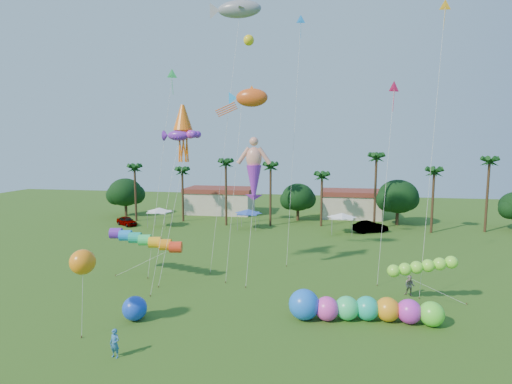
% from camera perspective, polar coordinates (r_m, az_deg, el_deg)
% --- Properties ---
extents(ground, '(160.00, 160.00, 0.00)m').
position_cam_1_polar(ground, '(26.23, -4.15, -22.66)').
color(ground, '#285116').
rests_on(ground, ground).
extents(tree_line, '(69.46, 8.91, 11.00)m').
position_cam_1_polar(tree_line, '(66.70, 8.16, -0.68)').
color(tree_line, '#3A2819').
rests_on(tree_line, ground).
extents(buildings_row, '(35.00, 7.00, 4.00)m').
position_cam_1_polar(buildings_row, '(73.46, 3.09, -1.72)').
color(buildings_row, beige).
rests_on(buildings_row, ground).
extents(tent_row, '(31.00, 4.00, 0.60)m').
position_cam_1_polar(tent_row, '(60.46, -1.23, -2.84)').
color(tent_row, white).
rests_on(tent_row, ground).
extents(car_a, '(4.46, 3.71, 1.44)m').
position_cam_1_polar(car_a, '(67.20, -17.97, -3.96)').
color(car_a, '#4C4C54').
rests_on(car_a, ground).
extents(car_b, '(5.35, 3.81, 1.68)m').
position_cam_1_polar(car_b, '(61.31, 16.02, -4.79)').
color(car_b, '#4C4C54').
rests_on(car_b, ground).
extents(spectator_a, '(0.71, 0.52, 1.79)m').
position_cam_1_polar(spectator_a, '(27.28, -19.53, -19.71)').
color(spectator_a, '#2F6AA7').
rests_on(spectator_a, ground).
extents(spectator_b, '(1.05, 0.96, 1.76)m').
position_cam_1_polar(spectator_b, '(37.44, 21.11, -12.38)').
color(spectator_b, gray).
rests_on(spectator_b, ground).
extents(caterpillar_inflatable, '(11.12, 2.85, 2.26)m').
position_cam_1_polar(caterpillar_inflatable, '(31.35, 14.44, -15.82)').
color(caterpillar_inflatable, '#F340C1').
rests_on(caterpillar_inflatable, ground).
extents(blue_ball, '(1.79, 1.79, 1.79)m').
position_cam_1_polar(blue_ball, '(31.87, -16.94, -15.62)').
color(blue_ball, blue).
rests_on(blue_ball, ground).
extents(rainbow_tube, '(8.53, 1.11, 3.89)m').
position_cam_1_polar(rainbow_tube, '(39.15, -14.12, -7.52)').
color(rainbow_tube, '#F7391B').
rests_on(rainbow_tube, ground).
extents(green_worm, '(8.64, 3.24, 3.33)m').
position_cam_1_polar(green_worm, '(34.73, 19.07, -10.60)').
color(green_worm, '#85F937').
rests_on(green_worm, ground).
extents(orange_ball_kite, '(2.00, 2.00, 5.96)m').
position_cam_1_polar(orange_ball_kite, '(29.32, -23.52, -9.16)').
color(orange_ball_kite, orange).
rests_on(orange_ball_kite, ground).
extents(merman_kite, '(2.50, 4.28, 13.07)m').
position_cam_1_polar(merman_kite, '(38.15, -0.30, 2.69)').
color(merman_kite, '#E59382').
rests_on(merman_kite, ground).
extents(fish_kite, '(5.07, 6.26, 18.51)m').
position_cam_1_polar(fish_kite, '(40.60, -0.61, 13.32)').
color(fish_kite, '#DE5118').
rests_on(fish_kite, ground).
extents(shark_kite, '(6.44, 7.13, 28.10)m').
position_cam_1_polar(shark_kite, '(46.05, -2.39, 24.62)').
color(shark_kite, gray).
rests_on(shark_kite, ground).
extents(squid_kite, '(2.65, 4.39, 16.68)m').
position_cam_1_polar(squid_kite, '(38.45, -10.38, 8.52)').
color(squid_kite, orange).
rests_on(squid_kite, ground).
extents(lobster_kite, '(3.99, 6.44, 14.41)m').
position_cam_1_polar(lobster_kite, '(38.03, -11.03, 7.92)').
color(lobster_kite, purple).
rests_on(lobster_kite, ground).
extents(delta_kite_red, '(2.14, 4.75, 18.98)m').
position_cam_1_polar(delta_kite_red, '(41.64, 19.10, 13.59)').
color(delta_kite_red, '#FA1B54').
rests_on(delta_kite_red, ground).
extents(delta_kite_yellow, '(2.22, 3.35, 24.95)m').
position_cam_1_polar(delta_kite_yellow, '(39.80, 25.32, 21.97)').
color(delta_kite_yellow, gold).
rests_on(delta_kite_yellow, ground).
extents(delta_kite_green, '(1.79, 5.00, 20.52)m').
position_cam_1_polar(delta_kite_green, '(42.90, -11.97, 15.59)').
color(delta_kite_green, '#33DB61').
rests_on(delta_kite_green, ground).
extents(delta_kite_blue, '(1.48, 5.00, 27.01)m').
position_cam_1_polar(delta_kite_blue, '(47.55, 6.36, 22.44)').
color(delta_kite_blue, '#1C8AFC').
rests_on(delta_kite_blue, ground).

